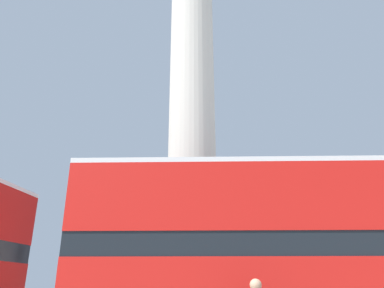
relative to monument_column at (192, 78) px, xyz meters
name	(u,v)px	position (x,y,z in m)	size (l,w,h in m)	color
monument_column	(192,78)	(0.00, 0.00, 0.00)	(4.58, 4.58, 26.23)	beige
bus_c	(282,248)	(2.89, -5.48, -8.37)	(10.42, 3.52, 4.38)	red
street_lamp	(81,235)	(-3.57, -2.59, -7.60)	(0.45, 0.45, 5.45)	black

